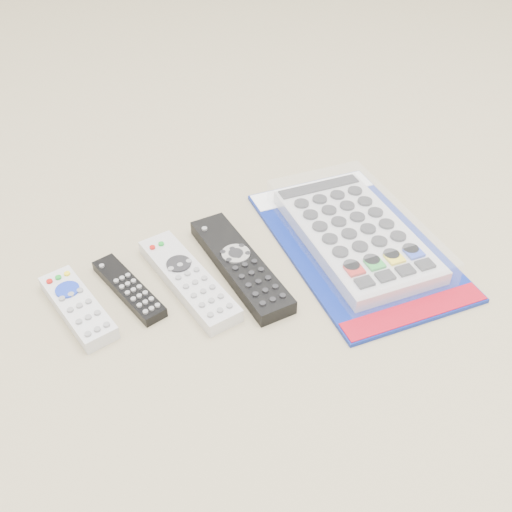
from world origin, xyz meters
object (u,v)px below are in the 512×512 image
remote_small_grey (78,307)px  remote_slim_black (129,289)px  remote_large_black (240,265)px  jumbo_remote_packaged (355,233)px  remote_silver_dvd (188,279)px

remote_small_grey → remote_slim_black: (0.08, 0.00, -0.00)m
remote_large_black → jumbo_remote_packaged: jumbo_remote_packaged is taller
jumbo_remote_packaged → remote_large_black: bearing=178.2°
remote_small_grey → remote_large_black: (0.24, -0.04, 0.00)m
remote_silver_dvd → remote_small_grey: bearing=166.0°
remote_small_grey → jumbo_remote_packaged: 0.44m
remote_large_black → jumbo_remote_packaged: 0.20m
remote_slim_black → jumbo_remote_packaged: bearing=-21.4°
remote_small_grey → jumbo_remote_packaged: size_ratio=0.41×
remote_silver_dvd → jumbo_remote_packaged: (0.27, -0.05, 0.01)m
remote_silver_dvd → remote_large_black: remote_large_black is taller
remote_small_grey → remote_slim_black: bearing=-5.9°
remote_small_grey → remote_large_black: remote_large_black is taller
remote_slim_black → remote_small_grey: bearing=172.0°
remote_slim_black → remote_silver_dvd: bearing=-29.3°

